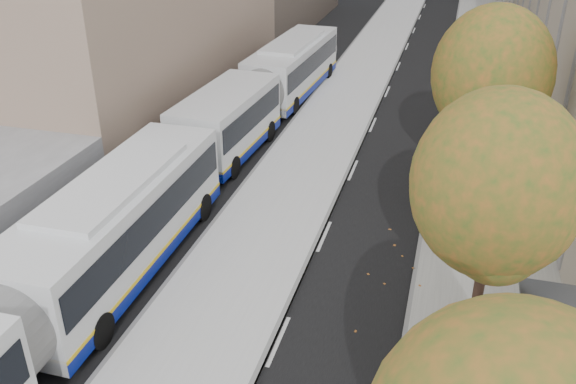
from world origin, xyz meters
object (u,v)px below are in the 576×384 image
(bus_far, at_px, (269,86))
(distant_car, at_px, (325,40))
(bus_near, at_px, (38,302))
(bus_shelter, at_px, (574,355))

(bus_far, xyz_separation_m, distant_car, (-0.26, 15.54, -0.99))
(distant_car, bearing_deg, bus_near, -103.73)
(bus_near, distance_m, distant_car, 35.57)
(bus_near, distance_m, bus_far, 20.02)
(bus_near, relative_size, bus_far, 1.02)
(bus_far, distance_m, distant_car, 15.57)
(bus_near, xyz_separation_m, bus_far, (0.26, 20.01, -0.05))
(bus_shelter, relative_size, distant_car, 1.04)
(distant_car, bearing_deg, bus_shelter, -82.47)
(distant_car, bearing_deg, bus_far, -102.78)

